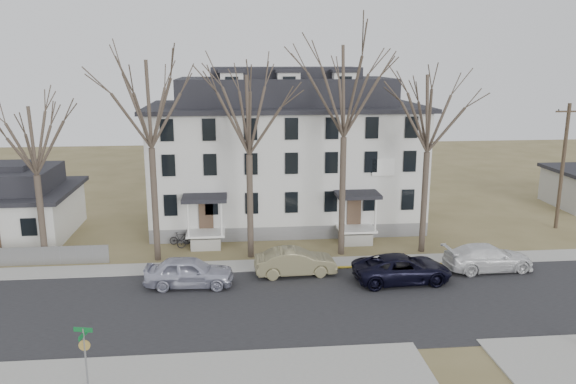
{
  "coord_description": "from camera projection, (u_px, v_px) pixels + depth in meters",
  "views": [
    {
      "loc": [
        -5.86,
        -25.11,
        12.65
      ],
      "look_at": [
        -2.62,
        9.0,
        4.5
      ],
      "focal_mm": 35.0,
      "sensor_mm": 36.0,
      "label": 1
    }
  ],
  "objects": [
    {
      "name": "car_navy",
      "position": [
        402.0,
        269.0,
        32.46
      ],
      "size": [
        5.82,
        2.93,
        1.58
      ],
      "primitive_type": "imported",
      "rotation": [
        0.0,
        0.0,
        1.63
      ],
      "color": "black",
      "rests_on": "ground"
    },
    {
      "name": "car_tan",
      "position": [
        295.0,
        262.0,
        33.5
      ],
      "size": [
        4.92,
        1.96,
        1.59
      ],
      "primitive_type": "imported",
      "rotation": [
        0.0,
        0.0,
        1.63
      ],
      "color": "#78714F",
      "rests_on": "ground"
    },
    {
      "name": "far_sidewalk",
      "position": [
        331.0,
        264.0,
        35.53
      ],
      "size": [
        120.0,
        2.0,
        0.08
      ],
      "primitive_type": "cube",
      "color": "#A09F97",
      "rests_on": "ground"
    },
    {
      "name": "car_white",
      "position": [
        488.0,
        258.0,
        34.24
      ],
      "size": [
        5.56,
        2.5,
        1.58
      ],
      "primitive_type": "imported",
      "rotation": [
        0.0,
        0.0,
        1.62
      ],
      "color": "silver",
      "rests_on": "ground"
    },
    {
      "name": "bicycle_right",
      "position": [
        180.0,
        239.0,
        38.96
      ],
      "size": [
        1.52,
        0.51,
        0.9
      ],
      "primitive_type": "imported",
      "rotation": [
        0.0,
        0.0,
        1.51
      ],
      "color": "black",
      "rests_on": "ground"
    },
    {
      "name": "bicycle_left",
      "position": [
        190.0,
        242.0,
        38.36
      ],
      "size": [
        1.84,
        0.87,
        0.93
      ],
      "primitive_type": "imported",
      "rotation": [
        0.0,
        0.0,
        1.71
      ],
      "color": "black",
      "rests_on": "ground"
    },
    {
      "name": "tree_far_left",
      "position": [
        149.0,
        98.0,
        33.87
      ],
      "size": [
        8.4,
        8.4,
        13.72
      ],
      "color": "#473B31",
      "rests_on": "ground"
    },
    {
      "name": "tree_mid_right",
      "position": [
        430.0,
        108.0,
        35.65
      ],
      "size": [
        7.8,
        7.8,
        12.74
      ],
      "color": "#473B31",
      "rests_on": "ground"
    },
    {
      "name": "yellow_curb",
      "position": [
        412.0,
        266.0,
        35.11
      ],
      "size": [
        14.0,
        0.25,
        0.06
      ],
      "primitive_type": "cube",
      "color": "gold",
      "rests_on": "ground"
    },
    {
      "name": "car_silver",
      "position": [
        189.0,
        272.0,
        31.77
      ],
      "size": [
        5.11,
        2.27,
        1.71
      ],
      "primitive_type": "imported",
      "rotation": [
        0.0,
        0.0,
        1.52
      ],
      "color": "#B5B6CA",
      "rests_on": "ground"
    },
    {
      "name": "small_house",
      "position": [
        14.0,
        206.0,
        40.73
      ],
      "size": [
        8.7,
        8.7,
        5.0
      ],
      "color": "silver",
      "rests_on": "ground"
    },
    {
      "name": "tree_mid_left",
      "position": [
        248.0,
        109.0,
        34.59
      ],
      "size": [
        7.8,
        7.8,
        12.74
      ],
      "color": "#473B31",
      "rests_on": "ground"
    },
    {
      "name": "tree_bungalow",
      "position": [
        33.0,
        136.0,
        33.74
      ],
      "size": [
        6.6,
        6.6,
        10.78
      ],
      "color": "#473B31",
      "rests_on": "ground"
    },
    {
      "name": "tree_center",
      "position": [
        345.0,
        85.0,
        34.8
      ],
      "size": [
        9.0,
        9.0,
        14.7
      ],
      "color": "#473B31",
      "rests_on": "ground"
    },
    {
      "name": "street_sign",
      "position": [
        85.0,
        349.0,
        21.6
      ],
      "size": [
        0.76,
        0.76,
        2.66
      ],
      "rotation": [
        0.0,
        0.0,
        -0.21
      ],
      "color": "gray",
      "rests_on": "ground"
    },
    {
      "name": "main_road",
      "position": [
        350.0,
        304.0,
        29.72
      ],
      "size": [
        120.0,
        10.0,
        0.04
      ],
      "primitive_type": "cube",
      "color": "#27272A",
      "rests_on": "ground"
    },
    {
      "name": "utility_pole_far",
      "position": [
        563.0,
        165.0,
        41.9
      ],
      "size": [
        2.0,
        0.28,
        9.5
      ],
      "color": "#3D3023",
      "rests_on": "ground"
    },
    {
      "name": "boarding_house",
      "position": [
        285.0,
        154.0,
        43.74
      ],
      "size": [
        20.8,
        12.36,
        12.05
      ],
      "color": "slate",
      "rests_on": "ground"
    },
    {
      "name": "ground",
      "position": [
        358.0,
        321.0,
        27.78
      ],
      "size": [
        120.0,
        120.0,
        0.0
      ],
      "primitive_type": "plane",
      "color": "olive",
      "rests_on": "ground"
    }
  ]
}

